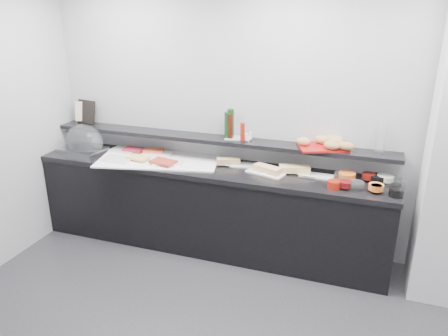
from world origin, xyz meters
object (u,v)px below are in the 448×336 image
(cloche_base, at_px, (83,150))
(bread_tray, at_px, (322,147))
(condiment_tray, at_px, (238,138))
(framed_print, at_px, (86,112))
(sandwich_plate_mid, at_px, (265,173))
(carafe, at_px, (381,138))

(cloche_base, xyz_separation_m, bread_tray, (2.55, 0.20, 0.24))
(cloche_base, relative_size, condiment_tray, 1.89)
(framed_print, bearing_deg, bread_tray, 8.85)
(sandwich_plate_mid, bearing_deg, carafe, 27.57)
(sandwich_plate_mid, distance_m, carafe, 1.09)
(framed_print, height_order, bread_tray, framed_print)
(carafe, bearing_deg, cloche_base, -176.11)
(cloche_base, height_order, carafe, carafe)
(sandwich_plate_mid, relative_size, carafe, 1.22)
(condiment_tray, bearing_deg, cloche_base, -178.95)
(sandwich_plate_mid, height_order, condiment_tray, condiment_tray)
(bread_tray, height_order, carafe, carafe)
(sandwich_plate_mid, bearing_deg, framed_print, -170.79)
(framed_print, xyz_separation_m, bread_tray, (2.65, -0.06, -0.12))
(cloche_base, relative_size, carafe, 1.57)
(sandwich_plate_mid, relative_size, bread_tray, 0.83)
(framed_print, bearing_deg, sandwich_plate_mid, 3.43)
(cloche_base, distance_m, carafe, 3.08)
(cloche_base, distance_m, sandwich_plate_mid, 2.06)
(condiment_tray, relative_size, bread_tray, 0.57)
(sandwich_plate_mid, xyz_separation_m, condiment_tray, (-0.35, 0.23, 0.25))
(framed_print, bearing_deg, condiment_tray, 9.23)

